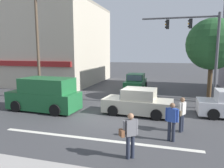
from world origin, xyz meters
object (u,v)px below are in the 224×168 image
Objects in this scene: pedestrian_foreground_with_bag at (130,133)px; pedestrian_mid_crossing at (182,112)px; street_tree at (212,44)px; pedestrian_far_side at (172,120)px; traffic_light_mast at (201,45)px; sedan_approaching_near at (138,103)px; utility_pole_near_left at (38,45)px; sedan_crossing_leftbound at (136,82)px; van_parked_curbside at (45,95)px.

pedestrian_foreground_with_bag and pedestrian_mid_crossing have the same top height.
street_tree reaches higher than pedestrian_mid_crossing.
street_tree is 3.68× the size of pedestrian_far_side.
traffic_light_mast is at bearing -115.25° from street_tree.
sedan_approaching_near is 4.12m from pedestrian_far_side.
pedestrian_foreground_with_bag is at bearing -119.76° from pedestrian_mid_crossing.
pedestrian_mid_crossing is at bearing -23.14° from utility_pole_near_left.
pedestrian_far_side is at bearing -60.55° from sedan_approaching_near.
street_tree is 0.99× the size of traffic_light_mast.
utility_pole_near_left is 12.30m from pedestrian_far_side.
sedan_approaching_near is 2.52× the size of pedestrian_foreground_with_bag.
traffic_light_mast is at bearing -48.56° from sedan_crossing_leftbound.
utility_pole_near_left is 12.15m from pedestrian_mid_crossing.
utility_pole_near_left is 4.96× the size of pedestrian_foreground_with_bag.
pedestrian_foreground_with_bag is (-3.99, -10.12, -3.33)m from street_tree.
traffic_light_mast is (-0.97, -2.05, -0.10)m from street_tree.
pedestrian_foreground_with_bag reaches higher than sedan_approaching_near.
pedestrian_foreground_with_bag reaches higher than sedan_crossing_leftbound.
van_parked_curbside is (-9.52, -3.27, -3.17)m from traffic_light_mast.
van_parked_curbside is 10.14m from sedan_crossing_leftbound.
pedestrian_far_side is (-0.43, -1.23, -0.00)m from pedestrian_mid_crossing.
traffic_light_mast is 8.61m from sedan_crossing_leftbound.
street_tree is 9.17m from pedestrian_far_side.
pedestrian_foreground_with_bag is at bearing -110.52° from traffic_light_mast.
sedan_approaching_near is at bearing 119.45° from pedestrian_far_side.
pedestrian_foreground_with_bag is 3.70m from pedestrian_mid_crossing.
van_parked_curbside is at bearing -115.16° from sedan_crossing_leftbound.
sedan_crossing_leftbound is at bearing 106.68° from pedestrian_far_side.
van_parked_curbside is at bearing 160.34° from pedestrian_far_side.
pedestrian_far_side is at bearing 54.67° from pedestrian_foreground_with_bag.
pedestrian_mid_crossing is (4.03, -10.77, 0.24)m from sedan_crossing_leftbound.
street_tree is 13.10m from utility_pole_near_left.
street_tree is at bearing 26.89° from van_parked_curbside.
traffic_light_mast is 1.47× the size of sedan_approaching_near.
pedestrian_mid_crossing is at bearing -107.29° from street_tree.
utility_pole_near_left reaches higher than sedan_crossing_leftbound.
van_parked_curbside is at bearing -153.11° from street_tree.
sedan_approaching_near is (-3.64, -2.51, -3.46)m from traffic_light_mast.
pedestrian_far_side is at bearing -107.61° from street_tree.
street_tree is 12.21m from van_parked_curbside.
utility_pole_near_left is 12.30m from pedestrian_foreground_with_bag.
street_tree is at bearing 68.50° from pedestrian_foreground_with_bag.
van_parked_curbside is at bearing -172.67° from sedan_approaching_near.
utility_pole_near_left is at bearing -178.70° from traffic_light_mast.
van_parked_curbside is 8.49m from pedestrian_mid_crossing.
utility_pole_near_left is at bearing 156.86° from pedestrian_mid_crossing.
sedan_crossing_leftbound is 2.46× the size of pedestrian_mid_crossing.
utility_pole_near_left is at bearing 128.72° from van_parked_curbside.
pedestrian_foreground_with_bag is 1.00× the size of pedestrian_far_side.
pedestrian_foreground_with_bag is 2.43m from pedestrian_far_side.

